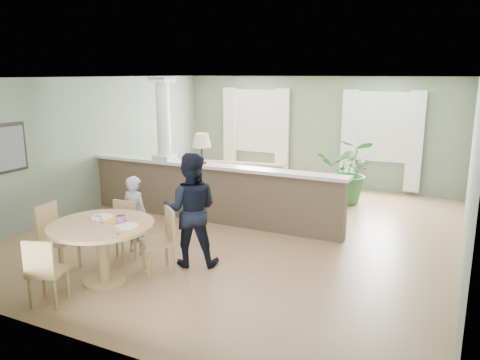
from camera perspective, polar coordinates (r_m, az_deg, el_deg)
The scene contains 12 objects.
ground at distance 8.48m, azimuth 0.95°, elevation -6.17°, with size 8.00×8.00×0.00m, color tan.
room_shell at distance 8.65m, azimuth 2.59°, elevation 6.52°, with size 7.02×8.02×2.71m.
pony_wall at distance 8.89m, azimuth -4.25°, elevation -0.56°, with size 5.32×0.38×2.70m.
sofa at distance 10.38m, azimuth -0.55°, elevation -0.32°, with size 2.72×1.06×0.80m, color #967351.
houseplant at distance 10.35m, azimuth 13.11°, elevation 1.11°, with size 1.29×1.12×1.43m, color #296227.
dining_table at distance 6.49m, azimuth -16.38°, elevation -6.57°, with size 1.38×1.38×0.94m.
chair_far_boy at distance 7.26m, azimuth -14.24°, elevation -5.75°, with size 0.45×0.45×0.90m.
chair_far_man at distance 6.73m, azimuth -9.44°, elevation -6.90°, with size 0.59×0.59×0.93m.
chair_near at distance 6.16m, azimuth -22.74°, elevation -9.99°, with size 0.50×0.50×0.87m.
chair_side at distance 7.18m, azimuth -21.66°, elevation -6.19°, with size 0.48×0.48×0.97m.
child_person at distance 7.45m, azimuth -12.64°, elevation -4.18°, with size 0.45×0.30×1.24m, color #A5A4A9.
man_person at distance 6.83m, azimuth -6.03°, elevation -3.62°, with size 0.81×0.63×1.67m, color black.
Camera 1 is at (3.39, -7.26, 2.77)m, focal length 35.00 mm.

